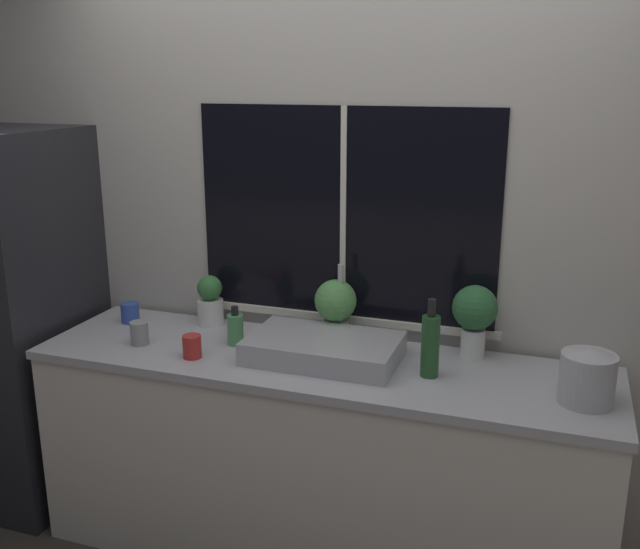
{
  "coord_description": "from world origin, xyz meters",
  "views": [
    {
      "loc": [
        0.88,
        -2.18,
        1.97
      ],
      "look_at": [
        0.01,
        0.3,
        1.23
      ],
      "focal_mm": 40.0,
      "sensor_mm": 36.0,
      "label": 1
    }
  ],
  "objects_px": {
    "potted_plant_right": "(475,313)",
    "kettle": "(587,377)",
    "potted_plant_center": "(336,305)",
    "mug_blue": "(130,313)",
    "potted_plant_left": "(210,301)",
    "mug_grey": "(139,333)",
    "refrigerator": "(3,318)",
    "soap_bottle": "(235,329)",
    "mug_red": "(192,347)",
    "bottle_tall": "(430,344)",
    "sink": "(324,348)"
  },
  "relations": [
    {
      "from": "potted_plant_right",
      "to": "mug_grey",
      "type": "xyz_separation_m",
      "value": [
        -1.33,
        -0.32,
        -0.13
      ]
    },
    {
      "from": "potted_plant_center",
      "to": "bottle_tall",
      "type": "relative_size",
      "value": 0.87
    },
    {
      "from": "refrigerator",
      "to": "potted_plant_center",
      "type": "bearing_deg",
      "value": 8.04
    },
    {
      "from": "bottle_tall",
      "to": "kettle",
      "type": "distance_m",
      "value": 0.55
    },
    {
      "from": "potted_plant_right",
      "to": "kettle",
      "type": "bearing_deg",
      "value": -34.81
    },
    {
      "from": "potted_plant_right",
      "to": "mug_grey",
      "type": "relative_size",
      "value": 3.01
    },
    {
      "from": "refrigerator",
      "to": "sink",
      "type": "bearing_deg",
      "value": 0.16
    },
    {
      "from": "mug_red",
      "to": "mug_grey",
      "type": "relative_size",
      "value": 0.94
    },
    {
      "from": "refrigerator",
      "to": "potted_plant_left",
      "type": "xyz_separation_m",
      "value": [
        0.97,
        0.22,
        0.12
      ]
    },
    {
      "from": "soap_bottle",
      "to": "mug_grey",
      "type": "distance_m",
      "value": 0.4
    },
    {
      "from": "soap_bottle",
      "to": "potted_plant_left",
      "type": "bearing_deg",
      "value": 138.5
    },
    {
      "from": "mug_red",
      "to": "kettle",
      "type": "bearing_deg",
      "value": 3.23
    },
    {
      "from": "potted_plant_right",
      "to": "kettle",
      "type": "height_order",
      "value": "potted_plant_right"
    },
    {
      "from": "potted_plant_center",
      "to": "mug_grey",
      "type": "distance_m",
      "value": 0.83
    },
    {
      "from": "mug_blue",
      "to": "mug_grey",
      "type": "distance_m",
      "value": 0.3
    },
    {
      "from": "potted_plant_left",
      "to": "mug_grey",
      "type": "relative_size",
      "value": 2.32
    },
    {
      "from": "potted_plant_center",
      "to": "potted_plant_left",
      "type": "bearing_deg",
      "value": 180.0
    },
    {
      "from": "potted_plant_center",
      "to": "mug_blue",
      "type": "xyz_separation_m",
      "value": [
        -0.95,
        -0.1,
        -0.11
      ]
    },
    {
      "from": "potted_plant_right",
      "to": "mug_blue",
      "type": "xyz_separation_m",
      "value": [
        -1.53,
        -0.1,
        -0.14
      ]
    },
    {
      "from": "mug_grey",
      "to": "kettle",
      "type": "xyz_separation_m",
      "value": [
        1.75,
        0.03,
        0.05
      ]
    },
    {
      "from": "potted_plant_left",
      "to": "soap_bottle",
      "type": "bearing_deg",
      "value": -41.5
    },
    {
      "from": "sink",
      "to": "kettle",
      "type": "bearing_deg",
      "value": -4.52
    },
    {
      "from": "soap_bottle",
      "to": "kettle",
      "type": "height_order",
      "value": "kettle"
    },
    {
      "from": "potted_plant_center",
      "to": "potted_plant_right",
      "type": "xyz_separation_m",
      "value": [
        0.57,
        0.0,
        0.03
      ]
    },
    {
      "from": "soap_bottle",
      "to": "refrigerator",
      "type": "bearing_deg",
      "value": -178.51
    },
    {
      "from": "refrigerator",
      "to": "mug_red",
      "type": "height_order",
      "value": "refrigerator"
    },
    {
      "from": "potted_plant_center",
      "to": "mug_grey",
      "type": "xyz_separation_m",
      "value": [
        -0.76,
        -0.32,
        -0.1
      ]
    },
    {
      "from": "sink",
      "to": "mug_blue",
      "type": "distance_m",
      "value": 0.98
    },
    {
      "from": "mug_grey",
      "to": "kettle",
      "type": "relative_size",
      "value": 0.5
    },
    {
      "from": "potted_plant_center",
      "to": "soap_bottle",
      "type": "height_order",
      "value": "potted_plant_center"
    },
    {
      "from": "potted_plant_center",
      "to": "sink",
      "type": "bearing_deg",
      "value": -84.77
    },
    {
      "from": "potted_plant_right",
      "to": "soap_bottle",
      "type": "distance_m",
      "value": 0.98
    },
    {
      "from": "sink",
      "to": "potted_plant_right",
      "type": "distance_m",
      "value": 0.61
    },
    {
      "from": "mug_red",
      "to": "potted_plant_left",
      "type": "bearing_deg",
      "value": 106.93
    },
    {
      "from": "refrigerator",
      "to": "bottle_tall",
      "type": "bearing_deg",
      "value": -0.68
    },
    {
      "from": "refrigerator",
      "to": "mug_red",
      "type": "distance_m",
      "value": 1.1
    },
    {
      "from": "mug_grey",
      "to": "mug_blue",
      "type": "bearing_deg",
      "value": 130.96
    },
    {
      "from": "sink",
      "to": "mug_grey",
      "type": "distance_m",
      "value": 0.79
    },
    {
      "from": "potted_plant_center",
      "to": "mug_blue",
      "type": "height_order",
      "value": "potted_plant_center"
    },
    {
      "from": "refrigerator",
      "to": "sink",
      "type": "relative_size",
      "value": 2.96
    },
    {
      "from": "potted_plant_left",
      "to": "kettle",
      "type": "bearing_deg",
      "value": -10.48
    },
    {
      "from": "refrigerator",
      "to": "mug_red",
      "type": "bearing_deg",
      "value": -8.16
    },
    {
      "from": "potted_plant_center",
      "to": "mug_blue",
      "type": "bearing_deg",
      "value": -174.23
    },
    {
      "from": "refrigerator",
      "to": "mug_blue",
      "type": "bearing_deg",
      "value": 11.53
    },
    {
      "from": "sink",
      "to": "soap_bottle",
      "type": "distance_m",
      "value": 0.4
    },
    {
      "from": "potted_plant_right",
      "to": "mug_blue",
      "type": "distance_m",
      "value": 1.53
    },
    {
      "from": "potted_plant_right",
      "to": "bottle_tall",
      "type": "relative_size",
      "value": 0.98
    },
    {
      "from": "bottle_tall",
      "to": "kettle",
      "type": "height_order",
      "value": "bottle_tall"
    },
    {
      "from": "kettle",
      "to": "soap_bottle",
      "type": "bearing_deg",
      "value": 175.69
    },
    {
      "from": "refrigerator",
      "to": "sink",
      "type": "xyz_separation_m",
      "value": [
        1.59,
        0.0,
        0.06
      ]
    }
  ]
}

